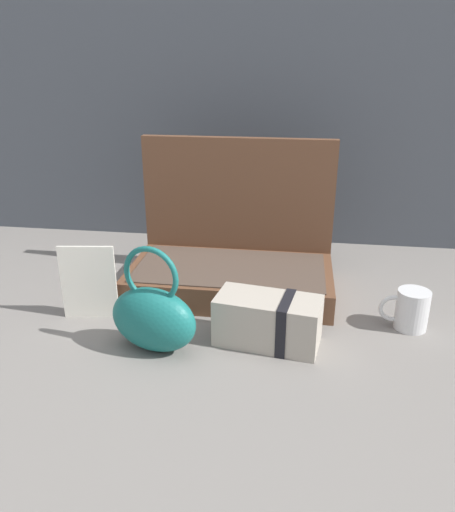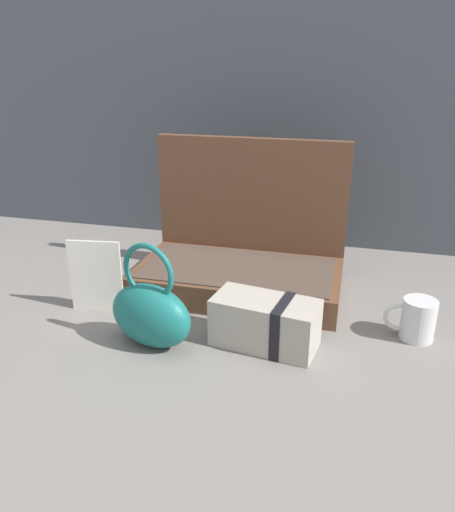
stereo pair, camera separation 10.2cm
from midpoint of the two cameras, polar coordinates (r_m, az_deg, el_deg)
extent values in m
plane|color=slate|center=(1.11, 3.86, -7.90)|extent=(6.00, 6.00, 0.00)
cube|color=brown|center=(1.24, 3.55, -2.87)|extent=(0.49, 0.26, 0.07)
cube|color=#4C3D33|center=(1.22, 3.59, -1.39)|extent=(0.45, 0.23, 0.00)
cube|color=brown|center=(1.32, 4.89, 5.43)|extent=(0.49, 0.02, 0.36)
ellipsoid|color=#196B66|center=(1.02, -5.81, -6.79)|extent=(0.20, 0.13, 0.13)
torus|color=#196B66|center=(0.97, -6.02, -1.86)|extent=(0.12, 0.04, 0.12)
cube|color=#B2A899|center=(1.03, 7.15, -7.56)|extent=(0.22, 0.13, 0.10)
cube|color=black|center=(1.02, 9.13, -7.93)|extent=(0.04, 0.11, 0.10)
cylinder|color=silver|center=(1.13, 23.23, -6.68)|extent=(0.07, 0.07, 0.09)
torus|color=silver|center=(1.13, 21.27, -6.53)|extent=(0.06, 0.01, 0.06)
cube|color=silver|center=(1.16, -12.26, -2.31)|extent=(0.12, 0.02, 0.17)
camera|label=1|loc=(0.05, -87.14, 1.16)|focal=35.40mm
camera|label=2|loc=(0.05, 92.86, -1.16)|focal=35.40mm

